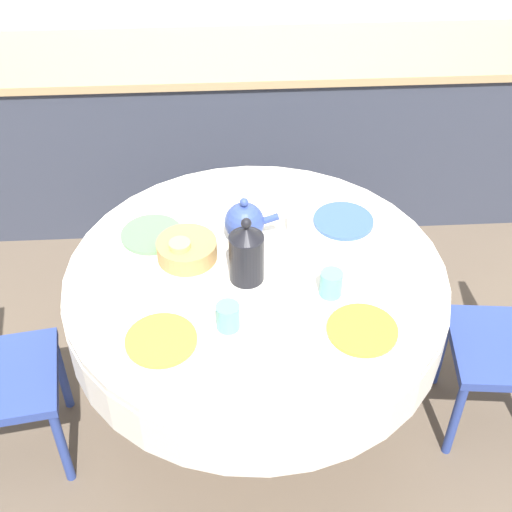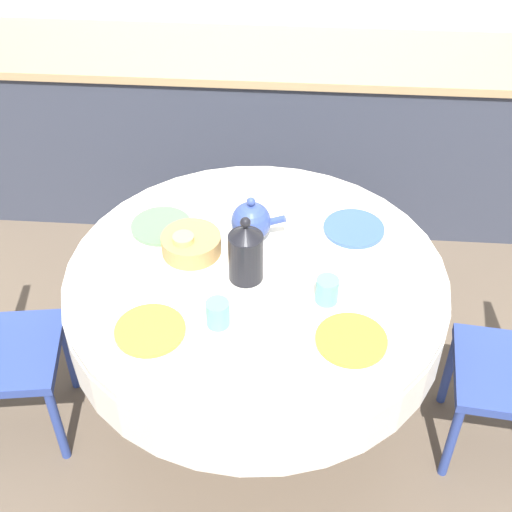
{
  "view_description": "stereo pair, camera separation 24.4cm",
  "coord_description": "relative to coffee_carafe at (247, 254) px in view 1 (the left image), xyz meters",
  "views": [
    {
      "loc": [
        -0.11,
        -1.84,
        2.45
      ],
      "look_at": [
        0.0,
        0.0,
        0.84
      ],
      "focal_mm": 50.0,
      "sensor_mm": 36.0,
      "label": 1
    },
    {
      "loc": [
        0.14,
        -1.84,
        2.45
      ],
      "look_at": [
        0.0,
        0.0,
        0.84
      ],
      "focal_mm": 50.0,
      "sensor_mm": 36.0,
      "label": 2
    }
  ],
  "objects": [
    {
      "name": "plate_far_left",
      "position": [
        -0.34,
        0.25,
        -0.1
      ],
      "size": [
        0.23,
        0.23,
        0.01
      ],
      "primitive_type": "cylinder",
      "color": "#5BA85B",
      "rests_on": "dining_table"
    },
    {
      "name": "ground_plane",
      "position": [
        0.03,
        0.02,
        -0.87
      ],
      "size": [
        12.0,
        12.0,
        0.0
      ],
      "primitive_type": "plane",
      "color": "brown"
    },
    {
      "name": "plate_near_left",
      "position": [
        -0.29,
        -0.28,
        -0.1
      ],
      "size": [
        0.23,
        0.23,
        0.01
      ],
      "primitive_type": "cylinder",
      "color": "orange",
      "rests_on": "dining_table"
    },
    {
      "name": "plate_near_right",
      "position": [
        0.36,
        -0.28,
        -0.1
      ],
      "size": [
        0.23,
        0.23,
        0.01
      ],
      "primitive_type": "cylinder",
      "color": "yellow",
      "rests_on": "dining_table"
    },
    {
      "name": "cup_near_left",
      "position": [
        -0.07,
        -0.23,
        -0.06
      ],
      "size": [
        0.08,
        0.08,
        0.09
      ],
      "primitive_type": "cylinder",
      "color": "#5BA39E",
      "rests_on": "dining_table"
    },
    {
      "name": "teapot",
      "position": [
        0.0,
        0.2,
        -0.03
      ],
      "size": [
        0.2,
        0.15,
        0.19
      ],
      "color": "#33478E",
      "rests_on": "dining_table"
    },
    {
      "name": "cup_far_left",
      "position": [
        -0.23,
        0.09,
        -0.06
      ],
      "size": [
        0.08,
        0.08,
        0.09
      ],
      "primitive_type": "cylinder",
      "color": "#DBB766",
      "rests_on": "dining_table"
    },
    {
      "name": "dining_table",
      "position": [
        0.03,
        0.02,
        -0.23
      ],
      "size": [
        1.36,
        1.36,
        0.76
      ],
      "color": "brown",
      "rests_on": "ground_plane"
    },
    {
      "name": "kitchen_counter",
      "position": [
        0.03,
        1.49,
        -0.42
      ],
      "size": [
        3.24,
        0.64,
        0.91
      ],
      "color": "#383D4C",
      "rests_on": "ground_plane"
    },
    {
      "name": "plate_far_right",
      "position": [
        0.38,
        0.29,
        -0.1
      ],
      "size": [
        0.23,
        0.23,
        0.01
      ],
      "primitive_type": "cylinder",
      "color": "#3856AD",
      "rests_on": "dining_table"
    },
    {
      "name": "bread_basket",
      "position": [
        -0.21,
        0.12,
        -0.08
      ],
      "size": [
        0.22,
        0.22,
        0.07
      ],
      "primitive_type": "cylinder",
      "color": "#AD844C",
      "rests_on": "dining_table"
    },
    {
      "name": "cup_near_right",
      "position": [
        0.28,
        -0.1,
        -0.06
      ],
      "size": [
        0.08,
        0.08,
        0.09
      ],
      "primitive_type": "cylinder",
      "color": "#5BA39E",
      "rests_on": "dining_table"
    },
    {
      "name": "cup_far_right",
      "position": [
        0.2,
        0.24,
        -0.06
      ],
      "size": [
        0.08,
        0.08,
        0.09
      ],
      "primitive_type": "cylinder",
      "color": "white",
      "rests_on": "dining_table"
    },
    {
      "name": "coffee_carafe",
      "position": [
        0.0,
        0.0,
        0.0
      ],
      "size": [
        0.12,
        0.12,
        0.26
      ],
      "color": "black",
      "rests_on": "dining_table"
    }
  ]
}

